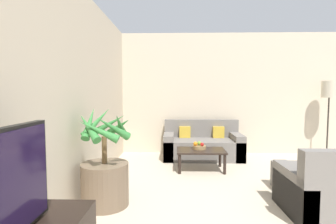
% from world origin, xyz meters
% --- Properties ---
extents(wall_back, '(8.32, 0.06, 2.70)m').
position_xyz_m(wall_back, '(0.00, 6.60, 1.35)').
color(wall_back, beige).
rests_on(wall_back, ground_plane).
extents(wall_left, '(0.06, 8.17, 2.70)m').
position_xyz_m(wall_left, '(-3.39, 3.29, 1.35)').
color(wall_left, beige).
rests_on(wall_left, ground_plane).
extents(potted_palm, '(0.69, 0.69, 1.21)m').
position_xyz_m(potted_palm, '(-3.02, 3.72, 0.39)').
color(potted_palm, brown).
rests_on(potted_palm, ground_plane).
extents(sofa_loveseat, '(1.61, 0.82, 0.78)m').
position_xyz_m(sofa_loveseat, '(-1.59, 6.12, 0.27)').
color(sofa_loveseat, slate).
rests_on(sofa_loveseat, ground_plane).
extents(floor_lamp, '(0.30, 0.30, 1.62)m').
position_xyz_m(floor_lamp, '(1.04, 6.20, 1.36)').
color(floor_lamp, '#2D2823').
rests_on(floor_lamp, ground_plane).
extents(coffee_table, '(0.85, 0.55, 0.37)m').
position_xyz_m(coffee_table, '(-1.71, 5.22, 0.32)').
color(coffee_table, black).
rests_on(coffee_table, ground_plane).
extents(fruit_bowl, '(0.24, 0.24, 0.06)m').
position_xyz_m(fruit_bowl, '(-1.73, 5.28, 0.40)').
color(fruit_bowl, '#997A4C').
rests_on(fruit_bowl, coffee_table).
extents(apple_red, '(0.07, 0.07, 0.07)m').
position_xyz_m(apple_red, '(-1.69, 5.23, 0.46)').
color(apple_red, red).
rests_on(apple_red, fruit_bowl).
extents(apple_green, '(0.07, 0.07, 0.07)m').
position_xyz_m(apple_green, '(-1.73, 5.32, 0.46)').
color(apple_green, olive).
rests_on(apple_green, fruit_bowl).
extents(orange_fruit, '(0.08, 0.08, 0.08)m').
position_xyz_m(orange_fruit, '(-1.80, 5.27, 0.46)').
color(orange_fruit, orange).
rests_on(orange_fruit, fruit_bowl).
extents(armchair, '(0.86, 0.81, 0.80)m').
position_xyz_m(armchair, '(-0.49, 3.51, 0.27)').
color(armchair, slate).
rests_on(armchair, ground_plane).
extents(ottoman, '(0.54, 0.47, 0.37)m').
position_xyz_m(ottoman, '(-0.47, 4.28, 0.18)').
color(ottoman, slate).
rests_on(ottoman, ground_plane).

